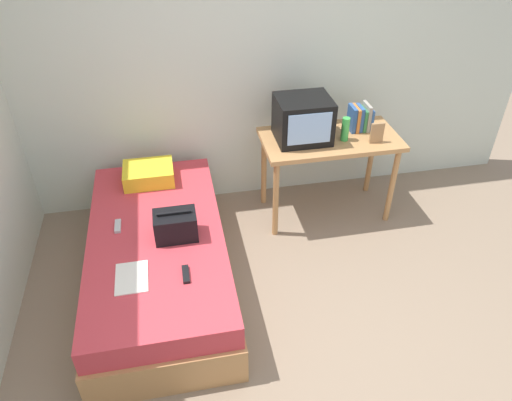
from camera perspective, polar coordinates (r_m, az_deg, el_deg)
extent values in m
plane|color=#84705B|center=(3.40, 5.73, -17.72)|extent=(8.00, 8.00, 0.00)
cube|color=silver|center=(4.20, -0.92, 16.26)|extent=(5.20, 0.10, 2.60)
cube|color=#B27F4C|center=(3.78, -11.24, -7.76)|extent=(1.00, 2.00, 0.30)
cube|color=#C63842|center=(3.62, -11.68, -4.99)|extent=(0.97, 1.94, 0.19)
cube|color=#B27F4C|center=(4.14, 8.82, 7.21)|extent=(1.16, 0.60, 0.04)
cylinder|color=#B27F4C|center=(4.02, 2.36, 0.10)|extent=(0.05, 0.05, 0.74)
cylinder|color=#B27F4C|center=(4.34, 15.85, 1.67)|extent=(0.05, 0.05, 0.74)
cylinder|color=#B27F4C|center=(4.40, 0.95, 3.73)|extent=(0.05, 0.05, 0.74)
cylinder|color=#B27F4C|center=(4.70, 13.49, 4.95)|extent=(0.05, 0.05, 0.74)
cube|color=black|center=(3.99, 5.59, 9.60)|extent=(0.44, 0.38, 0.36)
cube|color=#8CB2E0|center=(3.82, 6.39, 8.44)|extent=(0.35, 0.01, 0.26)
cylinder|color=green|center=(4.06, 10.55, 8.34)|extent=(0.06, 0.06, 0.20)
cube|color=#2D5699|center=(4.22, 11.31, 9.54)|extent=(0.03, 0.15, 0.22)
cube|color=#CC7233|center=(4.24, 11.72, 9.53)|extent=(0.03, 0.17, 0.21)
cube|color=#2D5699|center=(4.25, 12.15, 9.57)|extent=(0.03, 0.15, 0.21)
cube|color=#337F47|center=(4.27, 12.54, 9.45)|extent=(0.03, 0.16, 0.19)
cube|color=gray|center=(4.27, 12.95, 9.70)|extent=(0.03, 0.16, 0.23)
cube|color=#2D5699|center=(4.29, 13.26, 9.50)|extent=(0.02, 0.17, 0.19)
cube|color=#9E754C|center=(4.08, 14.17, 7.79)|extent=(0.11, 0.02, 0.17)
cube|color=yellow|center=(4.10, -12.63, 3.11)|extent=(0.41, 0.33, 0.13)
cube|color=black|center=(3.45, -9.53, -2.95)|extent=(0.30, 0.20, 0.20)
cylinder|color=black|center=(3.38, -9.72, -1.44)|extent=(0.24, 0.02, 0.02)
cube|color=white|center=(3.26, -14.55, -8.85)|extent=(0.21, 0.29, 0.01)
cube|color=black|center=(3.20, -8.34, -8.66)|extent=(0.04, 0.16, 0.02)
cube|color=#B7B7BC|center=(3.68, -16.09, -2.94)|extent=(0.04, 0.14, 0.02)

